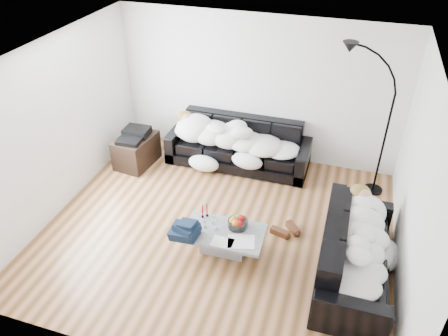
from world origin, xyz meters
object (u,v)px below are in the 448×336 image
(sleeper_right, at_px, (359,239))
(wine_glass_a, at_px, (214,219))
(fruit_bowl, at_px, (238,222))
(candle_right, at_px, (207,210))
(floor_lamp, at_px, (386,134))
(sofa_right, at_px, (356,252))
(stereo, at_px, (134,134))
(wine_glass_b, at_px, (205,223))
(sofa_back, at_px, (238,144))
(candle_left, at_px, (203,211))
(sleeper_back, at_px, (238,134))
(wine_glass_c, at_px, (217,225))
(shoes, at_px, (286,230))
(coffee_table, at_px, (224,240))
(av_cabinet, at_px, (136,150))

(sleeper_right, height_order, wine_glass_a, sleeper_right)
(fruit_bowl, distance_m, candle_right, 0.49)
(fruit_bowl, xyz_separation_m, floor_lamp, (1.81, 1.92, 0.67))
(sofa_right, height_order, stereo, sofa_right)
(sofa_right, bearing_deg, wine_glass_b, 91.22)
(sofa_back, height_order, candle_left, sofa_back)
(sleeper_back, bearing_deg, candle_left, -88.74)
(sofa_back, bearing_deg, wine_glass_c, -81.53)
(shoes, bearing_deg, wine_glass_b, -122.80)
(sleeper_right, xyz_separation_m, candle_left, (-2.13, 0.15, -0.20))
(stereo, bearing_deg, sofa_back, 15.29)
(sleeper_back, height_order, floor_lamp, floor_lamp)
(coffee_table, xyz_separation_m, wine_glass_a, (-0.18, 0.13, 0.24))
(candle_left, xyz_separation_m, stereo, (-1.79, 1.44, 0.18))
(sofa_right, bearing_deg, candle_left, 86.01)
(coffee_table, bearing_deg, sleeper_back, 101.24)
(wine_glass_b, relative_size, wine_glass_c, 0.89)
(sofa_right, bearing_deg, wine_glass_c, 91.64)
(sofa_right, bearing_deg, stereo, 68.01)
(sleeper_back, height_order, candle_left, sleeper_back)
(sofa_back, relative_size, wine_glass_a, 15.62)
(sofa_right, distance_m, candle_left, 2.14)
(candle_right, bearing_deg, coffee_table, -36.53)
(av_cabinet, distance_m, stereo, 0.34)
(wine_glass_a, distance_m, shoes, 1.12)
(wine_glass_c, height_order, av_cabinet, av_cabinet)
(sofa_right, distance_m, candle_right, 2.09)
(coffee_table, relative_size, av_cabinet, 1.40)
(floor_lamp, bearing_deg, shoes, -145.50)
(floor_lamp, bearing_deg, wine_glass_c, -151.35)
(sleeper_back, height_order, wine_glass_b, sleeper_back)
(coffee_table, relative_size, wine_glass_c, 6.17)
(sleeper_back, xyz_separation_m, av_cabinet, (-1.75, -0.50, -0.36))
(sofa_right, bearing_deg, sleeper_back, 46.25)
(sofa_right, bearing_deg, coffee_table, 91.65)
(fruit_bowl, bearing_deg, stereo, 147.59)
(wine_glass_c, bearing_deg, fruit_bowl, 33.07)
(sofa_right, xyz_separation_m, candle_left, (-2.13, 0.15, 0.02))
(wine_glass_c, xyz_separation_m, av_cabinet, (-2.07, 1.64, -0.14))
(floor_lamp, bearing_deg, wine_glass_b, -153.84)
(sleeper_right, bearing_deg, wine_glass_b, 91.22)
(wine_glass_a, relative_size, candle_right, 0.76)
(coffee_table, xyz_separation_m, floor_lamp, (1.96, 2.08, 0.91))
(wine_glass_b, xyz_separation_m, floor_lamp, (2.24, 2.07, 0.67))
(sleeper_right, distance_m, candle_left, 2.15)
(sleeper_back, xyz_separation_m, sleeper_right, (2.17, -2.08, 0.00))
(sleeper_right, relative_size, floor_lamp, 0.81)
(wine_glass_b, bearing_deg, fruit_bowl, 19.68)
(shoes, bearing_deg, fruit_bowl, -116.97)
(stereo, bearing_deg, coffee_table, -39.03)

